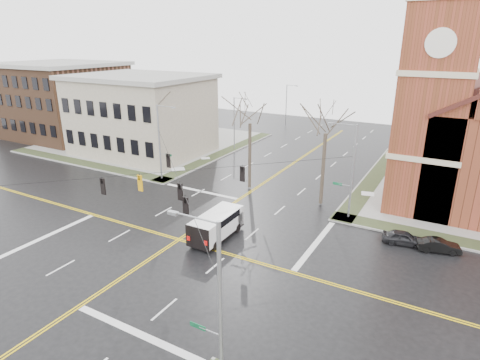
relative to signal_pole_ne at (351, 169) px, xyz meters
The scene contains 18 objects.
ground 16.88m from the signal_pole_ne, 134.55° to the right, with size 120.00×120.00×0.00m, color black.
sidewalks 16.86m from the signal_pole_ne, 134.55° to the right, with size 80.00×80.00×0.17m.
road_markings 16.88m from the signal_pole_ne, 134.55° to the right, with size 100.00×100.00×0.01m.
civic_building_a 34.39m from the signal_pole_ne, 165.69° to the left, with size 18.00×14.00×11.00m, color gray.
civic_building_b 54.36m from the signal_pole_ne, 168.86° to the left, with size 18.00×16.00×12.00m, color brown.
signal_pole_ne is the anchor object (origin of this frame).
signal_pole_nw 22.64m from the signal_pole_ne, behind, with size 2.75×0.22×9.00m.
signal_pole_se 23.00m from the signal_pole_ne, 90.00° to the right, with size 2.75×0.22×9.00m.
span_wires 16.19m from the signal_pole_ne, 134.55° to the right, with size 23.02×23.02×0.03m.
traffic_signals 16.63m from the signal_pole_ne, 132.94° to the right, with size 8.21×8.26×1.30m.
streetlight_north_a 27.48m from the signal_pole_ne, 143.10° to the left, with size 2.30×0.20×8.00m.
streetlight_north_b 42.61m from the signal_pole_ne, 121.05° to the left, with size 2.30×0.20×8.00m.
cargo_van 13.29m from the signal_pole_ne, 132.74° to the right, with size 2.31×5.85×2.21m.
parked_car_a 7.66m from the signal_pole_ne, 27.06° to the right, with size 1.39×3.45×1.18m, color black.
parked_car_b 9.78m from the signal_pole_ne, 18.71° to the right, with size 1.16×3.34×1.10m, color black.
tree_nw_far 25.53m from the signal_pole_ne, behind, with size 4.00×4.00×11.96m.
tree_nw_near 12.64m from the signal_pole_ne, 167.88° to the left, with size 4.00×4.00×11.13m.
tree_ne 4.90m from the signal_pole_ne, 148.48° to the left, with size 4.00×4.00×11.09m.
Camera 1 is at (19.73, -24.24, 16.32)m, focal length 30.00 mm.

